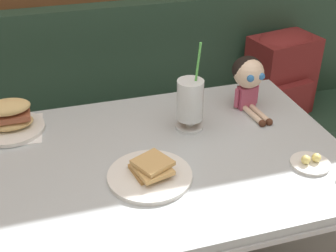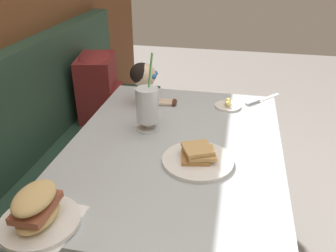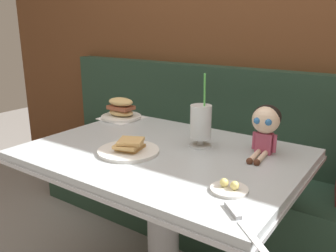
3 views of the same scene
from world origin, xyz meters
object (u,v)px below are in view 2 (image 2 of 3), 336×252
object	(u,v)px
butter_knife	(257,101)
toast_plate	(198,159)
butter_saucer	(227,105)
backpack	(99,85)
sandwich_plate	(37,211)
milkshake_glass	(147,107)
seated_doll	(144,78)

from	to	relation	value
butter_knife	toast_plate	bearing A→B (deg)	159.43
butter_saucer	backpack	size ratio (longest dim) A/B	0.30
butter_saucer	backpack	world-z (taller)	backpack
toast_plate	sandwich_plate	size ratio (longest dim) A/B	1.14
toast_plate	backpack	distance (m)	1.09
backpack	sandwich_plate	bearing A→B (deg)	-165.25
butter_saucer	butter_knife	bearing A→B (deg)	-56.81
milkshake_glass	seated_doll	size ratio (longest dim) A/B	1.42
sandwich_plate	butter_saucer	xyz separation A→B (m)	(0.87, -0.46, -0.04)
milkshake_glass	backpack	size ratio (longest dim) A/B	0.78
butter_saucer	seated_doll	world-z (taller)	seated_doll
sandwich_plate	butter_knife	distance (m)	1.14
butter_knife	seated_doll	world-z (taller)	seated_doll
milkshake_glass	sandwich_plate	size ratio (longest dim) A/B	1.43
toast_plate	butter_saucer	size ratio (longest dim) A/B	2.08
sandwich_plate	butter_knife	size ratio (longest dim) A/B	1.17
butter_saucer	butter_knife	size ratio (longest dim) A/B	0.64
seated_doll	milkshake_glass	bearing A→B (deg)	-162.23
backpack	butter_knife	bearing A→B (deg)	-105.48
sandwich_plate	butter_knife	xyz separation A→B (m)	(0.96, -0.60, -0.04)
milkshake_glass	seated_doll	bearing A→B (deg)	17.77
milkshake_glass	butter_saucer	world-z (taller)	milkshake_glass
sandwich_plate	backpack	xyz separation A→B (m)	(1.22, 0.32, -0.13)
milkshake_glass	backpack	world-z (taller)	milkshake_glass
butter_knife	backpack	size ratio (longest dim) A/B	0.46
sandwich_plate	butter_saucer	distance (m)	0.99
toast_plate	backpack	xyz separation A→B (m)	(0.83, 0.70, -0.10)
toast_plate	seated_doll	distance (m)	0.56
toast_plate	milkshake_glass	distance (m)	0.32
butter_saucer	butter_knife	xyz separation A→B (m)	(0.09, -0.14, -0.00)
sandwich_plate	backpack	world-z (taller)	sandwich_plate
butter_knife	backpack	xyz separation A→B (m)	(0.25, 0.92, -0.09)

